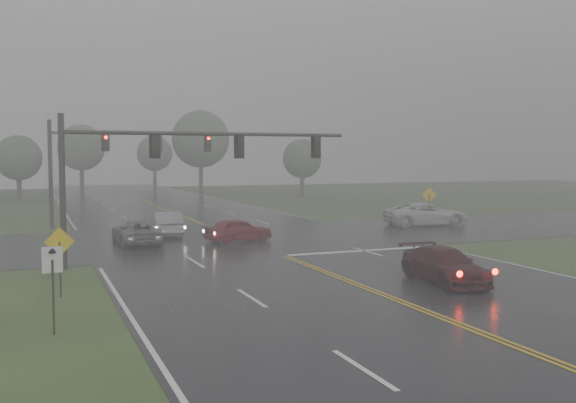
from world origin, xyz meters
name	(u,v)px	position (x,y,z in m)	size (l,w,h in m)	color
ground	(469,329)	(0.00, 0.00, 0.00)	(180.00, 180.00, 0.00)	#30491F
main_road	(248,242)	(0.00, 20.00, 0.00)	(18.00, 160.00, 0.02)	black
cross_street	(237,238)	(0.00, 22.00, 0.00)	(120.00, 14.00, 0.02)	black
stop_bar	(364,251)	(4.50, 14.40, 0.00)	(8.50, 0.50, 0.01)	silver
sedan_maroon	(444,283)	(3.32, 5.81, 0.00)	(1.87, 4.61, 1.34)	black
sedan_red	(238,242)	(-0.44, 20.36, 0.00)	(1.58, 3.93, 1.34)	maroon
sedan_silver	(167,236)	(-3.78, 24.42, 0.00)	(1.60, 4.60, 1.51)	gray
car_grey	(137,244)	(-6.06, 21.42, 0.00)	(2.19, 4.76, 1.32)	slate
pickup_white	(426,226)	(14.44, 23.48, 0.00)	(2.72, 5.89, 1.64)	silver
signal_gantry_near	(160,159)	(-5.96, 14.55, 4.79)	(13.53, 0.30, 6.76)	black
signal_gantry_far	(107,153)	(-6.43, 31.62, 5.17)	(12.37, 0.37, 7.39)	black
sign_diamond_west	(60,250)	(-10.59, 8.70, 1.65)	(1.02, 0.15, 2.45)	black
sign_arrow_white	(53,273)	(-10.97, 3.77, 1.71)	(0.54, 0.10, 2.44)	black
sign_diamond_east	(429,199)	(15.14, 24.17, 1.84)	(1.13, 0.22, 2.73)	black
tree_nw_a	(18,158)	(-12.63, 60.89, 4.74)	(4.92, 4.92, 7.23)	#312920
tree_ne_a	(201,139)	(9.04, 66.47, 7.15)	(7.40, 7.40, 10.86)	#312920
tree_n_mid	(81,148)	(-4.91, 77.45, 6.12)	(6.34, 6.34, 9.32)	#312920
tree_e_near	(302,159)	(19.47, 57.56, 4.63)	(4.80, 4.80, 7.05)	#312920
tree_n_far	(155,154)	(6.80, 87.07, 5.38)	(5.58, 5.58, 8.19)	#312920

